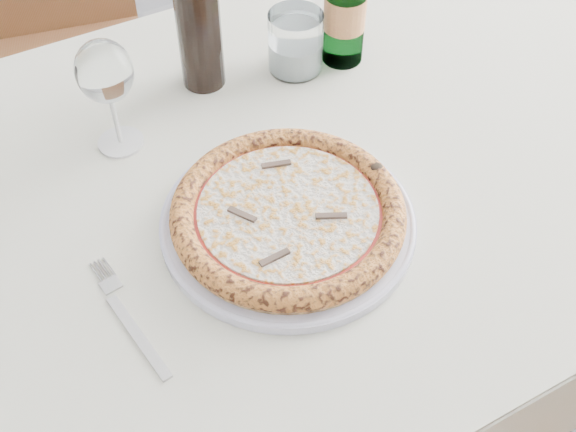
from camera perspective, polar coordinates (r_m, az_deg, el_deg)
name	(u,v)px	position (r m, az deg, el deg)	size (l,w,h in m)	color
floor	(149,367)	(1.73, -10.92, -11.67)	(5.00, 6.00, 0.02)	slate
dining_table	(253,219)	(1.06, -2.77, -0.23)	(1.53, 0.94, 0.76)	brown
chair_far	(44,29)	(1.76, -18.71, 13.82)	(0.52, 0.52, 0.93)	brown
plate	(288,222)	(0.93, 0.00, -0.45)	(0.33, 0.33, 0.02)	white
pizza	(288,213)	(0.92, 0.00, 0.26)	(0.30, 0.30, 0.03)	#F3C67C
fork	(129,319)	(0.87, -12.45, -7.98)	(0.03, 0.19, 0.00)	#9F9F9F
wine_glass	(105,74)	(1.00, -14.28, 10.81)	(0.08, 0.08, 0.17)	white
tumbler	(296,46)	(1.16, 0.60, 13.31)	(0.09, 0.09, 0.10)	white
beer_bottle	(346,3)	(1.15, 4.57, 16.42)	(0.07, 0.07, 0.25)	#2A6C3A
wine_bottle	(198,18)	(1.10, -7.14, 15.27)	(0.07, 0.07, 0.27)	black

